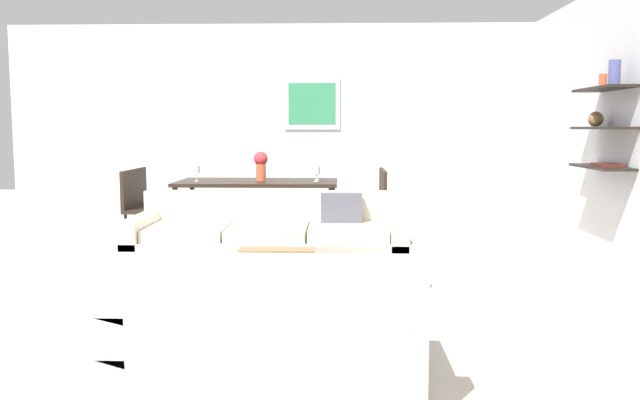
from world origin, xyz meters
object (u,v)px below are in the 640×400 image
Objects in this scene: decorative_bowl at (283,263)px; dining_chair_right_far at (372,200)px; dining_chair_right_near at (374,205)px; sofa_beige at (270,251)px; apple_on_coffee_table at (259,265)px; dining_chair_left_near at (139,204)px; coffee_table at (296,298)px; centerpiece_vase at (261,164)px; dining_chair_left_far at (149,200)px; dining_table at (258,187)px; wine_glass_right_near at (316,171)px; wine_glass_right_far at (317,170)px; wine_glass_left_near at (196,170)px; loveseat_white at (270,338)px; candle_jar at (337,265)px.

dining_chair_right_far is (0.76, 3.28, 0.08)m from decorative_bowl.
dining_chair_right_far is (0.00, 0.42, 0.00)m from dining_chair_right_near.
dining_chair_right_far is (0.97, 2.09, 0.21)m from sofa_beige.
apple_on_coffee_table is 3.05m from dining_chair_right_near.
dining_chair_left_near is (-1.87, 2.85, 0.08)m from decorative_bowl.
dining_chair_right_far reaches higher than sofa_beige.
centerpiece_vase is (-0.61, 3.10, 0.75)m from coffee_table.
dining_chair_left_far is at bearing 171.16° from centerpiece_vase.
dining_table is 11.13× the size of wine_glass_right_near.
dining_chair_right_near and dining_chair_right_far have the same top height.
dining_chair_right_near reaches higher than apple_on_coffee_table.
centerpiece_vase is at bearing -169.73° from wine_glass_right_far.
decorative_bowl is at bearing -79.66° from dining_table.
sofa_beige is at bearing -114.94° from dining_chair_right_far.
dining_table is 0.71m from wine_glass_left_near.
dining_chair_left_near reaches higher than loveseat_white.
dining_chair_left_far reaches higher than apple_on_coffee_table.
decorative_bowl is 0.41× the size of dining_chair_right_near.
sofa_beige is 2.11m from wine_glass_right_far.
dining_chair_left_far is (-1.92, 4.51, 0.21)m from loveseat_white.
dining_chair_left_far is at bearing 180.00° from dining_chair_right_far.
decorative_bowl is at bearing 92.09° from loveseat_white.
dining_chair_right_near is (2.63, 0.00, 0.00)m from dining_chair_left_near.
sofa_beige is 30.28× the size of candle_jar.
loveseat_white is 4.51× the size of centerpiece_vase.
apple_on_coffee_table reaches higher than coffee_table.
loveseat_white is at bearing -82.00° from dining_table.
wine_glass_left_near is (-1.33, 2.98, 0.69)m from coffee_table.
candle_jar is at bearing -96.69° from dining_chair_right_far.
sofa_beige is at bearing -51.59° from dining_chair_left_far.
dining_chair_left_near is at bearing -171.52° from wine_glass_left_near.
wine_glass_right_near is (0.27, 3.00, 0.45)m from apple_on_coffee_table.
candle_jar is 0.23× the size of centerpiece_vase.
candle_jar is 3.31m from dining_chair_right_far.
dining_chair_left_near is (-1.72, 2.90, 0.08)m from apple_on_coffee_table.
wine_glass_right_near is at bearing -10.48° from centerpiece_vase.
wine_glass_left_near reaches higher than dining_table.
dining_chair_right_near is at bearing -9.48° from centerpiece_vase.
dining_chair_left_far is 1.00× the size of dining_chair_right_near.
coffee_table is 1.31× the size of dining_chair_right_far.
decorative_bowl is at bearing -60.21° from dining_chair_left_far.
dining_table is at bearing 9.15° from dining_chair_left_near.
wine_glass_left_near is at bearing 118.49° from candle_jar.
dining_chair_left_far is 5.33× the size of wine_glass_right_far.
dining_chair_left_near reaches higher than sofa_beige.
dining_chair_left_near is (-1.32, -0.21, -0.18)m from dining_table.
wine_glass_right_near reaches higher than apple_on_coffee_table.
coffee_table is 0.26m from decorative_bowl.
dining_chair_right_near is 1.37m from centerpiece_vase.
candle_jar is 3.00m from wine_glass_right_near.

